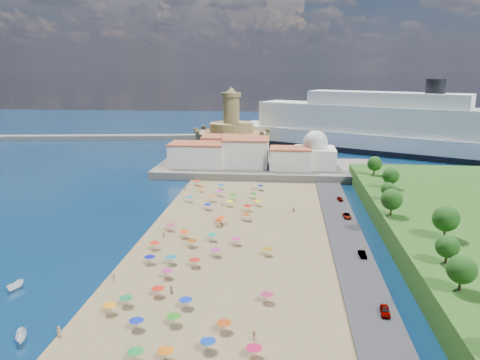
# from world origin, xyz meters

# --- Properties ---
(ground) EXTENTS (700.00, 700.00, 0.00)m
(ground) POSITION_xyz_m (0.00, 0.00, 0.00)
(ground) COLOR #071938
(ground) RESTS_ON ground
(terrace) EXTENTS (90.00, 36.00, 3.00)m
(terrace) POSITION_xyz_m (10.00, 73.00, 1.50)
(terrace) COLOR #59544C
(terrace) RESTS_ON ground
(jetty) EXTENTS (18.00, 70.00, 2.40)m
(jetty) POSITION_xyz_m (-12.00, 108.00, 1.20)
(jetty) COLOR #59544C
(jetty) RESTS_ON ground
(breakwater) EXTENTS (199.03, 34.77, 2.60)m
(breakwater) POSITION_xyz_m (-110.00, 153.00, 1.30)
(breakwater) COLOR #59544C
(breakwater) RESTS_ON ground
(waterfront_buildings) EXTENTS (57.00, 29.00, 11.00)m
(waterfront_buildings) POSITION_xyz_m (-3.05, 73.64, 7.88)
(waterfront_buildings) COLOR silver
(waterfront_buildings) RESTS_ON terrace
(domed_building) EXTENTS (16.00, 16.00, 15.00)m
(domed_building) POSITION_xyz_m (30.00, 71.00, 8.97)
(domed_building) COLOR silver
(domed_building) RESTS_ON terrace
(fortress) EXTENTS (40.00, 40.00, 32.40)m
(fortress) POSITION_xyz_m (-12.00, 138.00, 6.68)
(fortress) COLOR #97814B
(fortress) RESTS_ON ground
(cruise_ship) EXTENTS (163.84, 100.24, 37.40)m
(cruise_ship) POSITION_xyz_m (67.93, 125.99, 11.08)
(cruise_ship) COLOR black
(cruise_ship) RESTS_ON ground
(beach_parasols) EXTENTS (32.08, 114.07, 2.20)m
(beach_parasols) POSITION_xyz_m (-1.36, -11.64, 2.15)
(beach_parasols) COLOR gray
(beach_parasols) RESTS_ON beach
(beachgoers) EXTENTS (39.89, 94.52, 1.89)m
(beachgoers) POSITION_xyz_m (0.94, -2.20, 1.13)
(beachgoers) COLOR tan
(beachgoers) RESTS_ON beach
(moored_boats) EXTENTS (13.76, 21.16, 1.59)m
(moored_boats) POSITION_xyz_m (-28.44, -46.68, 0.79)
(moored_boats) COLOR white
(moored_boats) RESTS_ON ground
(parked_cars) EXTENTS (2.25, 75.84, 1.35)m
(parked_cars) POSITION_xyz_m (36.00, -4.41, 1.33)
(parked_cars) COLOR gray
(parked_cars) RESTS_ON promenade
(hillside_trees) EXTENTS (13.84, 112.47, 7.37)m
(hillside_trees) POSITION_xyz_m (49.10, -8.98, 9.98)
(hillside_trees) COLOR #382314
(hillside_trees) RESTS_ON hillside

